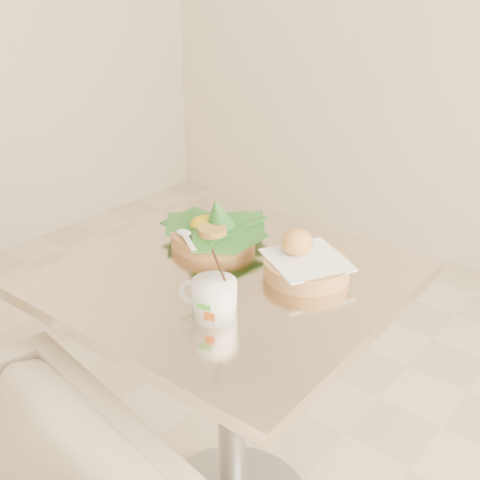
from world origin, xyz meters
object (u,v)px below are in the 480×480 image
Objects in this scene: coffee_mug at (213,297)px; cafe_table at (231,355)px; bread_basket at (305,263)px; rice_basket at (213,230)px.

cafe_table is at bearing 119.31° from coffee_mug.
bread_basket is at bearing 80.12° from coffee_mug.
rice_basket is 1.68× the size of coffee_mug.
rice_basket is at bearing 146.20° from cafe_table.
coffee_mug is (0.08, -0.15, 0.26)m from cafe_table.
coffee_mug reaches higher than rice_basket.
coffee_mug is at bearing -47.72° from rice_basket.
coffee_mug reaches higher than bread_basket.
bread_basket reaches higher than cafe_table.
cafe_table is 4.95× the size of coffee_mug.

